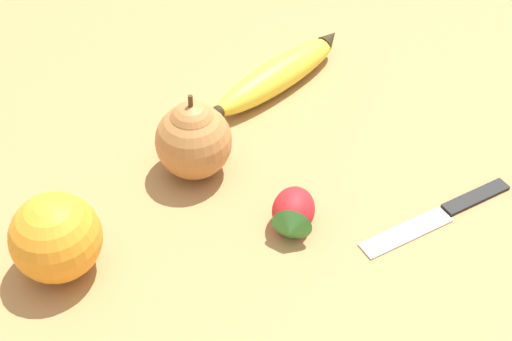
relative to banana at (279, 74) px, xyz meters
name	(u,v)px	position (x,y,z in m)	size (l,w,h in m)	color
ground_plane	(299,180)	(-0.04, 0.16, -0.02)	(3.00, 3.00, 0.00)	#A87A47
banana	(279,74)	(0.00, 0.00, 0.00)	(0.15, 0.19, 0.04)	yellow
orange	(56,238)	(0.17, 0.31, 0.02)	(0.09, 0.09, 0.09)	orange
pear	(194,136)	(0.07, 0.16, 0.03)	(0.08, 0.08, 0.10)	#B2753D
strawberry	(292,213)	(-0.04, 0.23, 0.00)	(0.05, 0.06, 0.04)	red
paring_knife	(443,214)	(-0.19, 0.19, -0.02)	(0.16, 0.13, 0.01)	silver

